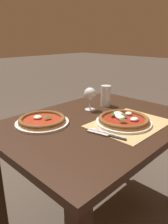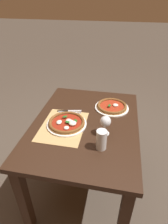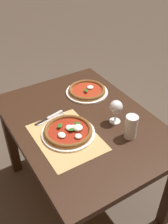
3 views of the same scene
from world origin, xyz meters
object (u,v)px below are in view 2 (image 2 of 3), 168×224
(pizza_far, at_px, (112,106))
(knife, at_px, (69,111))
(fork, at_px, (70,112))
(wine_glass, at_px, (105,122))
(pint_glass, at_px, (101,140))
(pizza_near, at_px, (67,123))

(pizza_far, xyz_separation_m, knife, (0.13, -0.36, -0.01))
(fork, bearing_deg, knife, -153.69)
(fork, bearing_deg, wine_glass, 55.78)
(pizza_far, bearing_deg, pint_glass, -3.80)
(pizza_far, relative_size, knife, 1.42)
(pizza_near, bearing_deg, pint_glass, 55.56)
(wine_glass, bearing_deg, knife, -125.90)
(pint_glass, relative_size, fork, 0.72)
(pizza_near, distance_m, wine_glass, 0.32)
(wine_glass, distance_m, pint_glass, 0.16)
(wine_glass, height_order, pint_glass, wine_glass)
(pizza_near, bearing_deg, pizza_far, 134.42)
(pizza_far, distance_m, fork, 0.38)
(pizza_near, distance_m, knife, 0.20)
(pizza_far, relative_size, pint_glass, 2.10)
(pizza_far, xyz_separation_m, wine_glass, (0.37, -0.03, 0.09))
(fork, height_order, knife, knife)
(fork, distance_m, knife, 0.02)
(pizza_far, height_order, knife, pizza_far)
(wine_glass, height_order, knife, wine_glass)
(fork, xyz_separation_m, knife, (-0.02, -0.01, 0.00))
(pint_glass, xyz_separation_m, knife, (-0.40, -0.33, -0.06))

